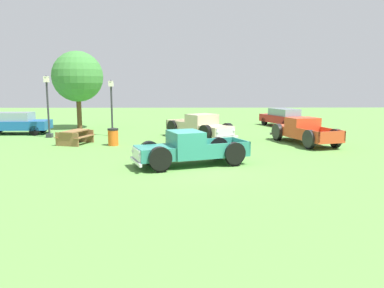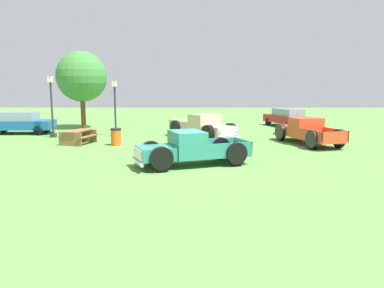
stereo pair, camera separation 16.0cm
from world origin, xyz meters
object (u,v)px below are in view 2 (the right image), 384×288
Objects in this scene: pickup_truck_behind_left at (204,127)px; trash_can at (114,137)px; pickup_truck_behind_right at (303,131)px; oak_tree_east at (80,77)px; sedan_distant_a at (17,123)px; lamp_post_near at (113,107)px; picnic_table at (76,135)px; pickup_truck_foreground at (184,149)px; lamp_post_far at (50,105)px; sedan_distant_b at (285,117)px.

pickup_truck_behind_left is 5.40× the size of trash_can.
pickup_truck_behind_right is 0.88× the size of oak_tree_east.
lamp_post_near reaches higher than sedan_distant_a.
picnic_table is at bearing 167.01° from trash_can.
pickup_truck_foreground is 0.87× the size of oak_tree_east.
pickup_truck_behind_left is 1.31× the size of lamp_post_far.
trash_can is (-5.04, -2.37, -0.26)m from pickup_truck_behind_left.
picnic_table is at bearing -76.40° from oak_tree_east.
lamp_post_near is 1.70× the size of picnic_table.
pickup_truck_behind_right is 2.39× the size of picnic_table.
pickup_truck_foreground is 1.29× the size of lamp_post_far.
pickup_truck_foreground is at bearing -97.92° from pickup_truck_behind_left.
trash_can is at bearing -35.17° from lamp_post_far.
oak_tree_east is at bearing 116.57° from trash_can.
sedan_distant_a is 9.09m from trash_can.
sedan_distant_a is (-11.53, 10.42, 0.08)m from pickup_truck_foreground.
oak_tree_east is (-4.10, 8.19, 3.43)m from trash_can.
sedan_distant_a is at bearing 139.82° from picnic_table.
pickup_truck_behind_right is at bearing 42.29° from pickup_truck_foreground.
pickup_truck_behind_left is 7.51m from picnic_table.
sedan_distant_b is at bearing 62.04° from pickup_truck_foreground.
oak_tree_east is at bearing 103.60° from picnic_table.
picnic_table is (2.43, -2.78, -1.56)m from lamp_post_far.
pickup_truck_foreground is 1.13× the size of sedan_distant_a.
sedan_distant_b is (7.82, 14.73, 0.06)m from pickup_truck_foreground.
oak_tree_east is (-1.86, 7.67, 3.42)m from picnic_table.
lamp_post_near reaches higher than picnic_table.
pickup_truck_behind_left is at bearing -11.90° from sedan_distant_a.
sedan_distant_a reaches higher than sedan_distant_b.
lamp_post_far is 5.27m from oak_tree_east.
lamp_post_near is (6.79, -1.11, 1.14)m from sedan_distant_a.
pickup_truck_behind_left reaches higher than picnic_table.
pickup_truck_behind_left is 11.29m from oak_tree_east.
lamp_post_far is 4.12× the size of trash_can.
sedan_distant_a is 0.77× the size of oak_tree_east.
trash_can is 0.16× the size of oak_tree_east.
sedan_distant_b is at bearing 82.63° from pickup_truck_behind_right.
pickup_truck_behind_right is 1.31× the size of lamp_post_far.
pickup_truck_behind_left is 1.00× the size of pickup_truck_behind_right.
lamp_post_near is at bearing 9.07° from lamp_post_far.
picnic_table is at bearing -165.75° from pickup_truck_behind_left.
lamp_post_near is 3.83× the size of trash_can.
oak_tree_east is (-3.31, 4.28, 2.00)m from lamp_post_near.
pickup_truck_foreground is 1.38× the size of lamp_post_near.
pickup_truck_behind_right is (6.70, 6.09, 0.01)m from pickup_truck_foreground.
pickup_truck_foreground is 0.98× the size of pickup_truck_behind_left.
pickup_truck_behind_left is at bearing -5.46° from lamp_post_far.
pickup_truck_behind_right is at bearing -26.93° from oak_tree_east.
lamp_post_far is at bearing 134.79° from pickup_truck_foreground.
trash_can is (2.24, -0.52, -0.01)m from picnic_table.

